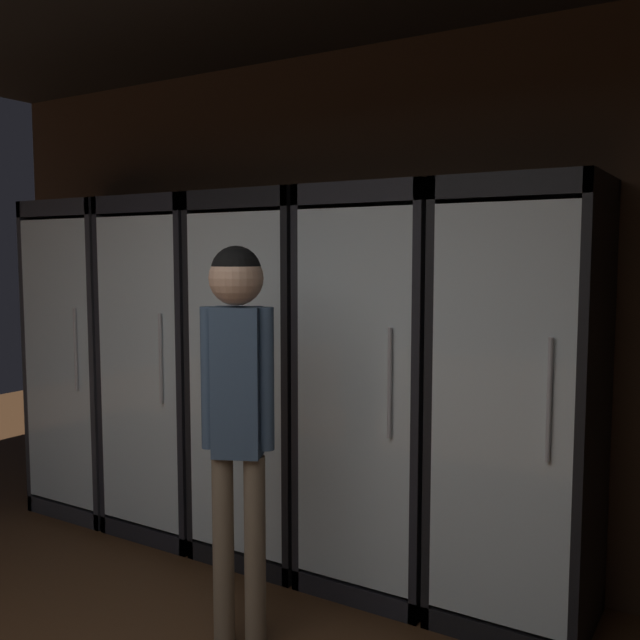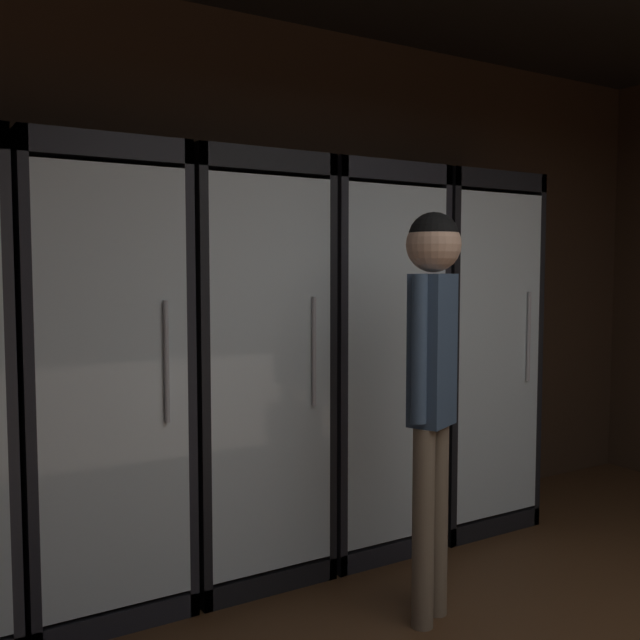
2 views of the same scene
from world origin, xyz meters
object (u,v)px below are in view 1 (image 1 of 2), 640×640
at_px(cooler_far_left, 101,359).
at_px(cooler_center, 273,379).
at_px(cooler_left, 180,369).
at_px(cooler_far_right, 523,407).
at_px(cooler_right, 385,392).
at_px(shopper_near, 237,386).

bearing_deg(cooler_far_left, cooler_center, 0.03).
bearing_deg(cooler_far_left, cooler_left, -0.00).
relative_size(cooler_center, cooler_far_right, 1.00).
relative_size(cooler_center, cooler_right, 1.00).
bearing_deg(cooler_right, cooler_left, -179.99).
distance_m(cooler_right, shopper_near, 0.94).
relative_size(cooler_left, cooler_center, 1.00).
bearing_deg(cooler_far_right, cooler_right, -179.94).
xyz_separation_m(cooler_far_left, cooler_center, (1.40, 0.00, -0.00)).
distance_m(cooler_left, cooler_right, 1.40).
distance_m(cooler_far_right, shopper_near, 1.30).
xyz_separation_m(cooler_left, cooler_right, (1.40, 0.00, 0.00)).
height_order(cooler_center, cooler_right, same).
xyz_separation_m(cooler_right, cooler_far_right, (0.70, 0.00, 0.00)).
relative_size(cooler_center, shopper_near, 1.17).
bearing_deg(cooler_left, shopper_near, -37.68).
distance_m(cooler_far_left, cooler_right, 2.10).
height_order(cooler_far_right, shopper_near, cooler_far_right).
bearing_deg(cooler_center, cooler_far_right, 0.01).
bearing_deg(cooler_far_right, cooler_far_left, -179.98).
bearing_deg(cooler_far_right, cooler_left, -179.97).
bearing_deg(shopper_near, cooler_right, 74.78).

